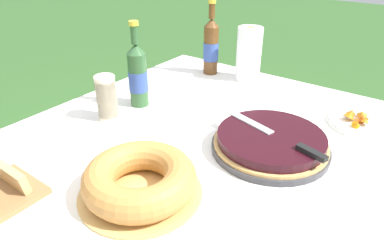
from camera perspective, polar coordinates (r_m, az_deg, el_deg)
The scene contains 10 objects.
garden_table at distance 1.05m, azimuth -3.30°, elevation -9.82°, with size 1.64×1.18×0.73m.
tablecloth at distance 1.02m, azimuth -3.38°, elevation -7.62°, with size 1.65×1.19×0.10m.
berry_tart at distance 1.07m, azimuth 12.92°, elevation -3.67°, with size 0.36×0.36×0.06m.
serving_knife at distance 1.04m, azimuth 14.34°, elevation -2.68°, with size 0.13×0.37×0.01m.
bundt_cake at distance 0.88m, azimuth -8.70°, elevation -9.77°, with size 0.32×0.32×0.09m.
cup_stack at distance 1.24m, azimuth -14.02°, elevation 3.60°, with size 0.07×0.07×0.16m.
cider_bottle_green at distance 1.31m, azimuth -9.03°, elevation 7.42°, with size 0.07×0.07×0.32m.
cider_bottle_amber at distance 1.63m, azimuth 3.18°, elevation 12.16°, with size 0.07×0.07×0.34m.
snack_plate_left at distance 1.33m, azimuth 26.23°, elevation -0.20°, with size 0.22×0.22×0.05m.
paper_towel_roll at distance 1.57m, azimuth 9.44°, elevation 10.80°, with size 0.11×0.11×0.24m.
Camera 1 is at (-0.63, -0.53, 1.32)m, focal length 32.00 mm.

